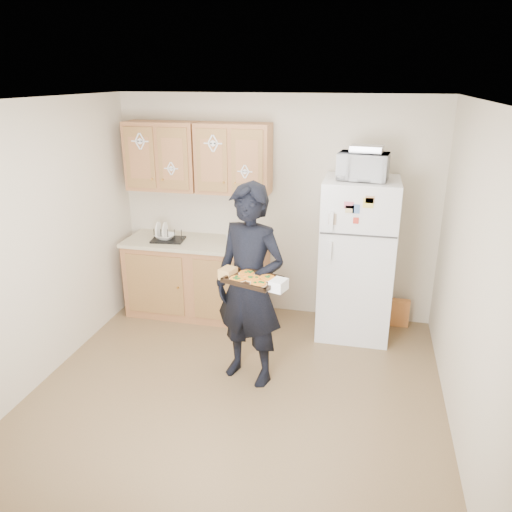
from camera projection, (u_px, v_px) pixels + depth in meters
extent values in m
plane|color=brown|center=(236.00, 395.00, 4.43)|extent=(3.60, 3.60, 0.00)
plane|color=white|center=(231.00, 101.00, 3.58)|extent=(3.60, 3.60, 0.00)
cube|color=beige|center=(275.00, 208.00, 5.65)|extent=(3.60, 0.04, 2.50)
cube|color=beige|center=(133.00, 395.00, 2.36)|extent=(3.60, 0.04, 2.50)
cube|color=beige|center=(36.00, 247.00, 4.38)|extent=(0.04, 3.60, 2.50)
cube|color=beige|center=(472.00, 283.00, 3.63)|extent=(0.04, 3.60, 2.50)
cube|color=white|center=(357.00, 259.00, 5.25)|extent=(0.75, 0.70, 1.70)
cube|color=#9D5D36|center=(198.00, 279.00, 5.82)|extent=(1.60, 0.60, 0.86)
cube|color=#C4B896|center=(196.00, 243.00, 5.67)|extent=(1.64, 0.64, 0.04)
cube|color=#9D5D36|center=(163.00, 156.00, 5.55)|extent=(0.80, 0.33, 0.75)
cube|color=#9D5D36|center=(234.00, 159.00, 5.38)|extent=(0.80, 0.33, 0.75)
cube|color=#EBA953|center=(400.00, 313.00, 5.60)|extent=(0.20, 0.07, 0.32)
imported|color=black|center=(250.00, 286.00, 4.39)|extent=(0.78, 0.63, 1.84)
cube|color=black|center=(253.00, 280.00, 4.05)|extent=(0.50, 0.43, 0.04)
cylinder|color=orange|center=(238.00, 279.00, 4.03)|extent=(0.14, 0.14, 0.02)
cylinder|color=orange|center=(259.00, 284.00, 3.94)|extent=(0.14, 0.14, 0.02)
cylinder|color=orange|center=(247.00, 273.00, 4.15)|extent=(0.14, 0.14, 0.02)
cylinder|color=orange|center=(267.00, 278.00, 4.05)|extent=(0.14, 0.14, 0.02)
cylinder|color=orange|center=(253.00, 278.00, 4.04)|extent=(0.14, 0.14, 0.02)
imported|color=white|center=(363.00, 166.00, 4.87)|extent=(0.52, 0.38, 0.27)
cube|color=silver|center=(367.00, 149.00, 4.84)|extent=(0.33, 0.26, 0.07)
cube|color=black|center=(168.00, 235.00, 5.66)|extent=(0.38, 0.30, 0.14)
imported|color=white|center=(165.00, 237.00, 5.67)|extent=(0.25, 0.25, 0.05)
imported|color=white|center=(232.00, 237.00, 5.46)|extent=(0.12, 0.12, 0.21)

